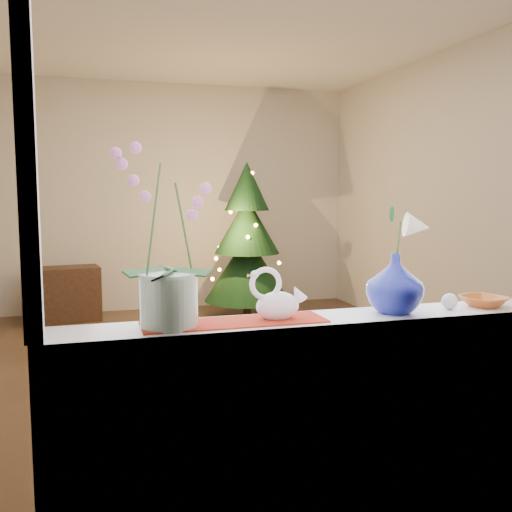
{
  "coord_description": "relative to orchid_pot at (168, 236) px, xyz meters",
  "views": [
    {
      "loc": [
        -0.89,
        -4.42,
        1.41
      ],
      "look_at": [
        -0.01,
        -1.4,
        1.06
      ],
      "focal_mm": 40.0,
      "sensor_mm": 36.0,
      "label": 1
    }
  ],
  "objects": [
    {
      "name": "ground",
      "position": [
        0.63,
        2.37,
        -1.25
      ],
      "size": [
        5.0,
        5.0,
        0.0
      ],
      "primitive_type": "plane",
      "color": "#331F14",
      "rests_on": "ground"
    },
    {
      "name": "ceiling",
      "position": [
        0.63,
        2.37,
        1.45
      ],
      "size": [
        5.0,
        5.0,
        0.0
      ],
      "primitive_type": "plane",
      "color": "white",
      "rests_on": "wall_back"
    },
    {
      "name": "swan",
      "position": [
        0.42,
        0.0,
        -0.23
      ],
      "size": [
        0.23,
        0.11,
        0.2
      ],
      "primitive_type": null,
      "rotation": [
        0.0,
        0.0,
        0.01
      ],
      "color": "white",
      "rests_on": "windowsill"
    },
    {
      "name": "lily",
      "position": [
        0.92,
        -0.0,
        0.05
      ],
      "size": [
        0.16,
        0.09,
        0.21
      ],
      "primitive_type": null,
      "color": "beige",
      "rests_on": "blue_vase"
    },
    {
      "name": "amber_dish",
      "position": [
        1.36,
        -0.0,
        -0.31
      ],
      "size": [
        0.19,
        0.19,
        0.04
      ],
      "primitive_type": "imported",
      "rotation": [
        0.0,
        0.0,
        0.27
      ],
      "color": "#A7521C",
      "rests_on": "windowsill"
    },
    {
      "name": "window_apron",
      "position": [
        0.63,
        -0.09,
        -0.81
      ],
      "size": [
        2.2,
        0.08,
        0.88
      ],
      "primitive_type": "cube",
      "color": "white",
      "rests_on": "ground"
    },
    {
      "name": "wall_front",
      "position": [
        0.63,
        -0.13,
        0.1
      ],
      "size": [
        4.5,
        0.1,
        2.7
      ],
      "primitive_type": "cube",
      "color": "beige",
      "rests_on": "ground"
    },
    {
      "name": "orchid_pot",
      "position": [
        0.0,
        0.0,
        0.0
      ],
      "size": [
        0.26,
        0.26,
        0.67
      ],
      "primitive_type": null,
      "rotation": [
        0.0,
        0.0,
        -0.13
      ],
      "color": "white",
      "rests_on": "windowsill"
    },
    {
      "name": "windowsill",
      "position": [
        0.63,
        0.0,
        -0.35
      ],
      "size": [
        2.2,
        0.26,
        0.04
      ],
      "primitive_type": "cube",
      "color": "white",
      "rests_on": "window_apron"
    },
    {
      "name": "window_frame",
      "position": [
        0.63,
        -0.1,
        0.45
      ],
      "size": [
        2.22,
        0.06,
        1.6
      ],
      "primitive_type": null,
      "color": "white",
      "rests_on": "windowsill"
    },
    {
      "name": "paperweight",
      "position": [
        1.18,
        -0.01,
        -0.3
      ],
      "size": [
        0.09,
        0.09,
        0.07
      ],
      "primitive_type": "sphere",
      "rotation": [
        0.0,
        0.0,
        -0.34
      ],
      "color": "silver",
      "rests_on": "windowsill"
    },
    {
      "name": "blue_vase",
      "position": [
        0.92,
        -0.0,
        -0.19
      ],
      "size": [
        0.35,
        0.35,
        0.28
      ],
      "primitive_type": "imported",
      "rotation": [
        0.0,
        0.0,
        0.42
      ],
      "color": "navy",
      "rests_on": "windowsill"
    },
    {
      "name": "runner",
      "position": [
        0.25,
        0.0,
        -0.33
      ],
      "size": [
        0.7,
        0.2,
        0.01
      ],
      "primitive_type": "cube",
      "color": "maroon",
      "rests_on": "windowsill"
    },
    {
      "name": "xmas_tree",
      "position": [
        1.41,
        4.06,
        -0.38
      ],
      "size": [
        1.23,
        1.23,
        1.75
      ],
      "primitive_type": null,
      "rotation": [
        0.0,
        0.0,
        0.36
      ],
      "color": "black",
      "rests_on": "ground"
    },
    {
      "name": "side_table",
      "position": [
        -0.59,
        4.47,
        -0.96
      ],
      "size": [
        0.84,
        0.51,
        0.6
      ],
      "primitive_type": "cube",
      "rotation": [
        0.0,
        0.0,
        0.14
      ],
      "color": "black",
      "rests_on": "ground"
    },
    {
      "name": "wall_back",
      "position": [
        0.63,
        4.87,
        0.1
      ],
      "size": [
        4.5,
        0.1,
        2.7
      ],
      "primitive_type": "cube",
      "color": "beige",
      "rests_on": "ground"
    },
    {
      "name": "wall_right",
      "position": [
        2.88,
        2.37,
        0.1
      ],
      "size": [
        0.1,
        5.0,
        2.7
      ],
      "primitive_type": "cube",
      "color": "beige",
      "rests_on": "ground"
    }
  ]
}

